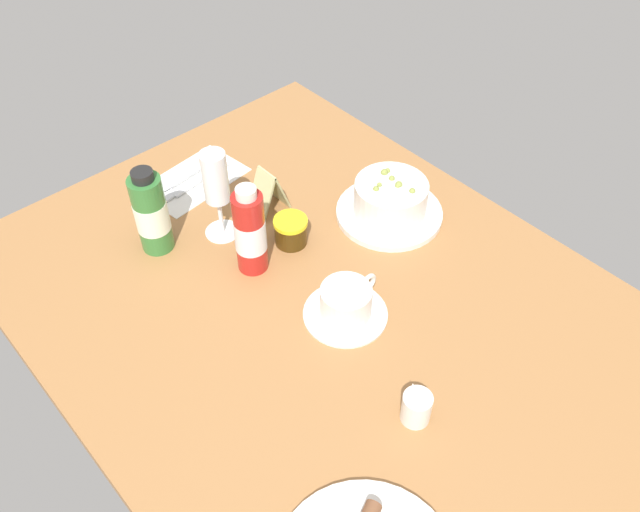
{
  "coord_description": "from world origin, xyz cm",
  "views": [
    {
      "loc": [
        -54.79,
        48.64,
        85.04
      ],
      "look_at": [
        3.1,
        -3.36,
        5.8
      ],
      "focal_mm": 37.57,
      "sensor_mm": 36.0,
      "label": 1
    }
  ],
  "objects_px": {
    "menu_card": "(268,191)",
    "coffee_cup": "(346,304)",
    "porridge_bowl": "(390,200)",
    "sauce_bottle_red": "(250,232)",
    "creamer_jug": "(416,407)",
    "wine_glass": "(216,183)",
    "cutlery_setting": "(192,180)",
    "jam_jar": "(291,231)",
    "sauce_bottle_green": "(151,213)"
  },
  "relations": [
    {
      "from": "menu_card",
      "to": "coffee_cup",
      "type": "bearing_deg",
      "value": 166.08
    },
    {
      "from": "porridge_bowl",
      "to": "sauce_bottle_red",
      "type": "bearing_deg",
      "value": 76.1
    },
    {
      "from": "creamer_jug",
      "to": "menu_card",
      "type": "bearing_deg",
      "value": -14.65
    },
    {
      "from": "coffee_cup",
      "to": "menu_card",
      "type": "relative_size",
      "value": 1.55
    },
    {
      "from": "coffee_cup",
      "to": "wine_glass",
      "type": "height_order",
      "value": "wine_glass"
    },
    {
      "from": "porridge_bowl",
      "to": "cutlery_setting",
      "type": "xyz_separation_m",
      "value": [
        0.33,
        0.22,
        -0.03
      ]
    },
    {
      "from": "coffee_cup",
      "to": "menu_card",
      "type": "height_order",
      "value": "menu_card"
    },
    {
      "from": "cutlery_setting",
      "to": "wine_glass",
      "type": "bearing_deg",
      "value": 165.26
    },
    {
      "from": "jam_jar",
      "to": "cutlery_setting",
      "type": "bearing_deg",
      "value": 7.54
    },
    {
      "from": "coffee_cup",
      "to": "sauce_bottle_green",
      "type": "bearing_deg",
      "value": 22.26
    },
    {
      "from": "porridge_bowl",
      "to": "sauce_bottle_red",
      "type": "relative_size",
      "value": 1.15
    },
    {
      "from": "cutlery_setting",
      "to": "wine_glass",
      "type": "xyz_separation_m",
      "value": [
        -0.16,
        0.04,
        0.11
      ]
    },
    {
      "from": "cutlery_setting",
      "to": "menu_card",
      "type": "bearing_deg",
      "value": -159.68
    },
    {
      "from": "jam_jar",
      "to": "menu_card",
      "type": "xyz_separation_m",
      "value": [
        0.1,
        -0.03,
        0.02
      ]
    },
    {
      "from": "wine_glass",
      "to": "sauce_bottle_red",
      "type": "distance_m",
      "value": 0.11
    },
    {
      "from": "menu_card",
      "to": "creamer_jug",
      "type": "bearing_deg",
      "value": 165.35
    },
    {
      "from": "creamer_jug",
      "to": "sauce_bottle_red",
      "type": "height_order",
      "value": "sauce_bottle_red"
    },
    {
      "from": "wine_glass",
      "to": "jam_jar",
      "type": "bearing_deg",
      "value": -143.36
    },
    {
      "from": "porridge_bowl",
      "to": "jam_jar",
      "type": "xyz_separation_m",
      "value": [
        0.07,
        0.18,
        -0.01
      ]
    },
    {
      "from": "wine_glass",
      "to": "jam_jar",
      "type": "relative_size",
      "value": 2.89
    },
    {
      "from": "sauce_bottle_green",
      "to": "wine_glass",
      "type": "bearing_deg",
      "value": -114.39
    },
    {
      "from": "wine_glass",
      "to": "menu_card",
      "type": "height_order",
      "value": "wine_glass"
    },
    {
      "from": "sauce_bottle_green",
      "to": "cutlery_setting",
      "type": "bearing_deg",
      "value": -53.02
    },
    {
      "from": "porridge_bowl",
      "to": "wine_glass",
      "type": "relative_size",
      "value": 1.13
    },
    {
      "from": "wine_glass",
      "to": "sauce_bottle_red",
      "type": "relative_size",
      "value": 1.02
    },
    {
      "from": "coffee_cup",
      "to": "jam_jar",
      "type": "relative_size",
      "value": 2.26
    },
    {
      "from": "porridge_bowl",
      "to": "cutlery_setting",
      "type": "height_order",
      "value": "porridge_bowl"
    },
    {
      "from": "porridge_bowl",
      "to": "sauce_bottle_red",
      "type": "distance_m",
      "value": 0.28
    },
    {
      "from": "sauce_bottle_red",
      "to": "sauce_bottle_green",
      "type": "bearing_deg",
      "value": 31.98
    },
    {
      "from": "jam_jar",
      "to": "sauce_bottle_green",
      "type": "height_order",
      "value": "sauce_bottle_green"
    },
    {
      "from": "creamer_jug",
      "to": "menu_card",
      "type": "height_order",
      "value": "menu_card"
    },
    {
      "from": "creamer_jug",
      "to": "cutlery_setting",
      "type": "bearing_deg",
      "value": -5.73
    },
    {
      "from": "cutlery_setting",
      "to": "jam_jar",
      "type": "xyz_separation_m",
      "value": [
        -0.27,
        -0.04,
        0.02
      ]
    },
    {
      "from": "sauce_bottle_green",
      "to": "menu_card",
      "type": "relative_size",
      "value": 1.88
    },
    {
      "from": "coffee_cup",
      "to": "sauce_bottle_red",
      "type": "bearing_deg",
      "value": 13.16
    },
    {
      "from": "sauce_bottle_red",
      "to": "creamer_jug",
      "type": "bearing_deg",
      "value": 178.09
    },
    {
      "from": "jam_jar",
      "to": "menu_card",
      "type": "distance_m",
      "value": 0.1
    },
    {
      "from": "coffee_cup",
      "to": "sauce_bottle_green",
      "type": "relative_size",
      "value": 0.83
    },
    {
      "from": "cutlery_setting",
      "to": "sauce_bottle_green",
      "type": "relative_size",
      "value": 1.26
    },
    {
      "from": "porridge_bowl",
      "to": "sauce_bottle_green",
      "type": "relative_size",
      "value": 1.19
    },
    {
      "from": "wine_glass",
      "to": "menu_card",
      "type": "distance_m",
      "value": 0.13
    },
    {
      "from": "coffee_cup",
      "to": "jam_jar",
      "type": "height_order",
      "value": "coffee_cup"
    },
    {
      "from": "porridge_bowl",
      "to": "sauce_bottle_green",
      "type": "bearing_deg",
      "value": 58.99
    },
    {
      "from": "creamer_jug",
      "to": "sauce_bottle_green",
      "type": "distance_m",
      "value": 0.56
    },
    {
      "from": "porridge_bowl",
      "to": "coffee_cup",
      "type": "height_order",
      "value": "porridge_bowl"
    },
    {
      "from": "sauce_bottle_green",
      "to": "sauce_bottle_red",
      "type": "bearing_deg",
      "value": -148.02
    },
    {
      "from": "creamer_jug",
      "to": "wine_glass",
      "type": "relative_size",
      "value": 0.31
    },
    {
      "from": "coffee_cup",
      "to": "sauce_bottle_red",
      "type": "distance_m",
      "value": 0.2
    },
    {
      "from": "wine_glass",
      "to": "porridge_bowl",
      "type": "bearing_deg",
      "value": -123.49
    },
    {
      "from": "jam_jar",
      "to": "sauce_bottle_red",
      "type": "bearing_deg",
      "value": 90.96
    }
  ]
}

